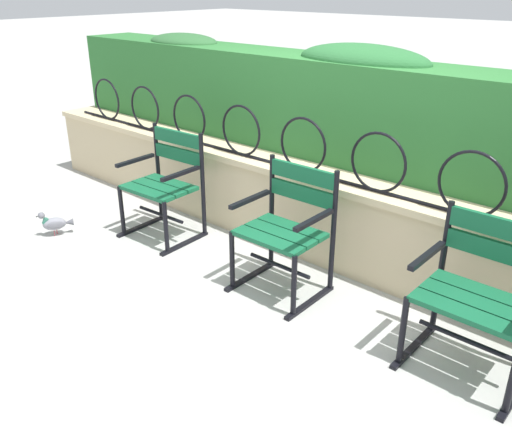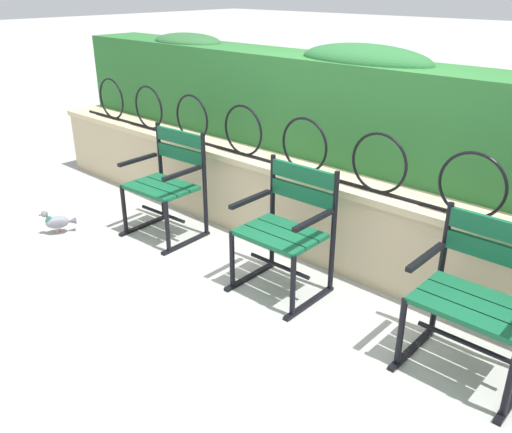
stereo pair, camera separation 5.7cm
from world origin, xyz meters
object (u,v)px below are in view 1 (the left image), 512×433
object	(u,v)px
park_chair_right	(481,293)
park_chair_centre	(287,227)
park_chair_left	(166,182)
pigeon_near_chairs	(55,223)

from	to	relation	value
park_chair_right	park_chair_centre	bearing A→B (deg)	-178.58
park_chair_left	pigeon_near_chairs	size ratio (longest dim) A/B	3.28
park_chair_centre	pigeon_near_chairs	distance (m)	2.13
park_chair_centre	pigeon_near_chairs	world-z (taller)	park_chair_centre
park_chair_left	park_chair_centre	world-z (taller)	park_chair_left
park_chair_left	pigeon_near_chairs	distance (m)	1.02
park_chair_centre	pigeon_near_chairs	size ratio (longest dim) A/B	3.25
park_chair_centre	park_chair_right	distance (m)	1.31
park_chair_left	park_chair_right	world-z (taller)	park_chair_left
park_chair_left	park_chair_centre	xyz separation A→B (m)	(1.31, -0.02, -0.00)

